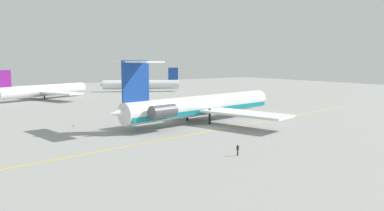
{
  "coord_description": "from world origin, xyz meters",
  "views": [
    {
      "loc": [
        -46.54,
        -60.29,
        13.7
      ],
      "look_at": [
        3.0,
        10.43,
        3.16
      ],
      "focal_mm": 35.85,
      "sensor_mm": 36.0,
      "label": 1
    }
  ],
  "objects_px": {
    "airliner_mid_left": "(139,85)",
    "ground_crew_near_tail": "(238,148)",
    "safety_cone_nose": "(220,106)",
    "airliner_far_left": "(47,90)",
    "main_jetliner": "(198,105)",
    "ground_crew_near_nose": "(189,102)",
    "safety_cone_wingtip": "(74,125)"
  },
  "relations": [
    {
      "from": "ground_crew_near_tail",
      "to": "safety_cone_nose",
      "type": "xyz_separation_m",
      "value": [
        33.56,
        44.95,
        -0.82
      ]
    },
    {
      "from": "airliner_far_left",
      "to": "safety_cone_nose",
      "type": "distance_m",
      "value": 61.85
    },
    {
      "from": "main_jetliner",
      "to": "ground_crew_near_nose",
      "type": "distance_m",
      "value": 30.65
    },
    {
      "from": "airliner_far_left",
      "to": "ground_crew_near_tail",
      "type": "relative_size",
      "value": 19.37
    },
    {
      "from": "airliner_far_left",
      "to": "airliner_mid_left",
      "type": "height_order",
      "value": "airliner_far_left"
    },
    {
      "from": "ground_crew_near_nose",
      "to": "safety_cone_nose",
      "type": "relative_size",
      "value": 3.28
    },
    {
      "from": "airliner_far_left",
      "to": "airliner_mid_left",
      "type": "xyz_separation_m",
      "value": [
        40.01,
        9.17,
        -0.07
      ]
    },
    {
      "from": "airliner_mid_left",
      "to": "safety_cone_nose",
      "type": "bearing_deg",
      "value": 113.23
    },
    {
      "from": "main_jetliner",
      "to": "airliner_mid_left",
      "type": "bearing_deg",
      "value": 62.98
    },
    {
      "from": "airliner_mid_left",
      "to": "ground_crew_near_tail",
      "type": "height_order",
      "value": "airliner_mid_left"
    },
    {
      "from": "airliner_mid_left",
      "to": "ground_crew_near_tail",
      "type": "xyz_separation_m",
      "value": [
        -38.34,
        -104.86,
        -1.86
      ]
    },
    {
      "from": "main_jetliner",
      "to": "safety_cone_nose",
      "type": "height_order",
      "value": "main_jetliner"
    },
    {
      "from": "ground_crew_near_tail",
      "to": "airliner_mid_left",
      "type": "bearing_deg",
      "value": 164.03
    },
    {
      "from": "main_jetliner",
      "to": "airliner_far_left",
      "type": "xyz_separation_m",
      "value": [
        -14.1,
        69.01,
        -0.65
      ]
    },
    {
      "from": "main_jetliner",
      "to": "airliner_far_left",
      "type": "distance_m",
      "value": 70.44
    },
    {
      "from": "airliner_far_left",
      "to": "safety_cone_wingtip",
      "type": "height_order",
      "value": "airliner_far_left"
    },
    {
      "from": "safety_cone_wingtip",
      "to": "airliner_mid_left",
      "type": "bearing_deg",
      "value": 53.77
    },
    {
      "from": "main_jetliner",
      "to": "safety_cone_nose",
      "type": "bearing_deg",
      "value": 32.14
    },
    {
      "from": "safety_cone_wingtip",
      "to": "ground_crew_near_nose",
      "type": "bearing_deg",
      "value": 22.11
    },
    {
      "from": "airliner_mid_left",
      "to": "safety_cone_wingtip",
      "type": "bearing_deg",
      "value": 81.56
    },
    {
      "from": "main_jetliner",
      "to": "airliner_far_left",
      "type": "relative_size",
      "value": 1.38
    },
    {
      "from": "airliner_mid_left",
      "to": "safety_cone_nose",
      "type": "relative_size",
      "value": 57.44
    },
    {
      "from": "main_jetliner",
      "to": "ground_crew_near_tail",
      "type": "relative_size",
      "value": 26.77
    },
    {
      "from": "main_jetliner",
      "to": "airliner_far_left",
      "type": "bearing_deg",
      "value": 92.87
    },
    {
      "from": "airliner_far_left",
      "to": "ground_crew_near_nose",
      "type": "distance_m",
      "value": 52.08
    },
    {
      "from": "main_jetliner",
      "to": "ground_crew_near_nose",
      "type": "height_order",
      "value": "main_jetliner"
    },
    {
      "from": "airliner_mid_left",
      "to": "ground_crew_near_nose",
      "type": "relative_size",
      "value": 17.51
    },
    {
      "from": "main_jetliner",
      "to": "ground_crew_near_nose",
      "type": "bearing_deg",
      "value": 50.61
    },
    {
      "from": "main_jetliner",
      "to": "ground_crew_near_tail",
      "type": "distance_m",
      "value": 29.55
    },
    {
      "from": "main_jetliner",
      "to": "safety_cone_nose",
      "type": "distance_m",
      "value": 28.13
    },
    {
      "from": "ground_crew_near_tail",
      "to": "airliner_far_left",
      "type": "bearing_deg",
      "value": -174.88
    },
    {
      "from": "airliner_mid_left",
      "to": "ground_crew_near_tail",
      "type": "relative_size",
      "value": 18.31
    }
  ]
}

